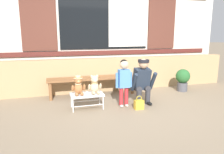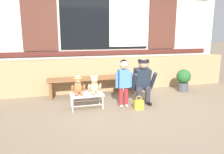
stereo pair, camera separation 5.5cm
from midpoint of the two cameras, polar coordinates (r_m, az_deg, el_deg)
name	(u,v)px [view 1 (the left image)]	position (r m, az deg, el deg)	size (l,w,h in m)	color
ground_plane	(129,107)	(4.26, 4.28, -8.23)	(60.00, 60.00, 0.00)	#84725B
brick_low_wall	(110,74)	(5.46, -0.97, 0.81)	(6.73, 0.25, 0.85)	tan
shop_facade	(104,26)	(5.87, -2.36, 13.75)	(6.87, 0.26, 3.31)	silver
wooden_bench_long	(92,80)	(5.00, -5.66, -0.83)	(2.10, 0.40, 0.44)	brown
small_display_bench	(87,95)	(4.15, -7.23, -4.96)	(0.64, 0.36, 0.30)	silver
teddy_bear_with_hat	(78,86)	(4.08, -9.53, -2.32)	(0.28, 0.27, 0.36)	#A86B3D
teddy_bear_plain	(95,85)	(4.13, -5.11, -2.17)	(0.28, 0.26, 0.36)	#CCB289
child_standing	(124,78)	(4.15, 2.89, -0.23)	(0.35, 0.18, 0.96)	#B7282D
adult_crouching	(143,81)	(4.44, 7.96, -1.04)	(0.50, 0.49, 0.95)	#333338
handbag_on_ground	(139,104)	(4.15, 6.95, -7.39)	(0.18, 0.11, 0.27)	gold
potted_plant	(183,79)	(5.67, 18.41, -0.44)	(0.36, 0.36, 0.57)	#4C4C51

